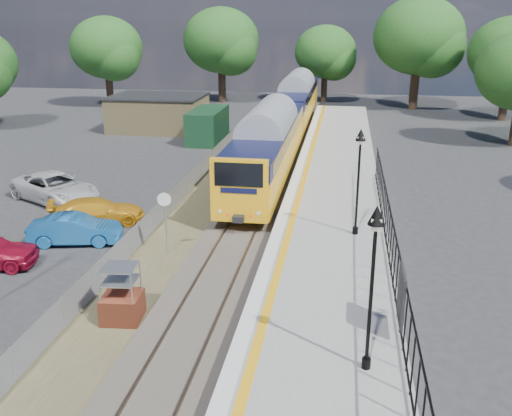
% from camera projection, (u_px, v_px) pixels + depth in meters
% --- Properties ---
extents(ground, '(120.00, 120.00, 0.00)m').
position_uv_depth(ground, '(203.00, 310.00, 20.10)').
color(ground, '#2D2D30').
rests_on(ground, ground).
extents(track_bed, '(5.90, 80.00, 0.29)m').
position_uv_depth(track_bed, '(240.00, 216.00, 29.20)').
color(track_bed, '#473F38').
rests_on(track_bed, ground).
extents(platform, '(5.00, 70.00, 0.90)m').
position_uv_depth(platform, '(330.00, 226.00, 26.83)').
color(platform, gray).
rests_on(platform, ground).
extents(platform_edge, '(0.90, 70.00, 0.01)m').
position_uv_depth(platform_edge, '(287.00, 215.00, 26.99)').
color(platform_edge, silver).
rests_on(platform_edge, platform).
extents(victorian_lamp_south, '(0.44, 0.44, 4.60)m').
position_uv_depth(victorian_lamp_south, '(374.00, 251.00, 14.18)').
color(victorian_lamp_south, black).
rests_on(victorian_lamp_south, platform).
extents(victorian_lamp_north, '(0.44, 0.44, 4.60)m').
position_uv_depth(victorian_lamp_north, '(360.00, 157.00, 23.57)').
color(victorian_lamp_north, black).
rests_on(victorian_lamp_north, platform).
extents(palisade_fence, '(0.12, 26.00, 2.00)m').
position_uv_depth(palisade_fence, '(392.00, 249.00, 20.65)').
color(palisade_fence, black).
rests_on(palisade_fence, platform).
extents(wire_fence, '(0.06, 52.00, 1.20)m').
position_uv_depth(wire_fence, '(181.00, 191.00, 31.76)').
color(wire_fence, '#999EA3').
rests_on(wire_fence, ground).
extents(outbuilding, '(10.80, 10.10, 3.12)m').
position_uv_depth(outbuilding, '(168.00, 115.00, 50.42)').
color(outbuilding, tan).
rests_on(outbuilding, ground).
extents(tree_line, '(56.80, 43.80, 11.88)m').
position_uv_depth(tree_line, '(316.00, 50.00, 57.09)').
color(tree_line, '#332319').
rests_on(tree_line, ground).
extents(train, '(2.82, 40.83, 3.51)m').
position_uv_depth(train, '(286.00, 116.00, 45.13)').
color(train, '#FBB016').
rests_on(train, ground).
extents(brick_plinth, '(1.36, 1.36, 2.04)m').
position_uv_depth(brick_plinth, '(121.00, 295.00, 19.09)').
color(brick_plinth, '#984126').
rests_on(brick_plinth, ground).
extents(speed_sign, '(0.58, 0.14, 2.88)m').
position_uv_depth(speed_sign, '(165.00, 213.00, 23.97)').
color(speed_sign, '#999EA3').
rests_on(speed_sign, ground).
extents(car_blue, '(4.31, 2.26, 1.35)m').
position_uv_depth(car_blue, '(75.00, 229.00, 25.78)').
color(car_blue, '#1B5FA4').
rests_on(car_blue, ground).
extents(car_yellow, '(4.94, 3.59, 1.33)m').
position_uv_depth(car_yellow, '(97.00, 212.00, 28.13)').
color(car_yellow, gold).
rests_on(car_yellow, ground).
extents(car_white, '(6.24, 5.05, 1.58)m').
position_uv_depth(car_white, '(55.00, 188.00, 31.65)').
color(car_white, silver).
rests_on(car_white, ground).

